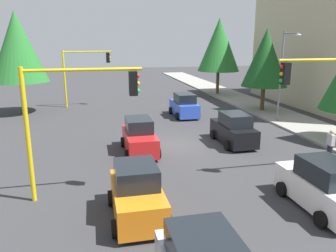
{
  "coord_description": "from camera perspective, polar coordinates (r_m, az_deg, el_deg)",
  "views": [
    {
      "loc": [
        19.33,
        -4.95,
        6.33
      ],
      "look_at": [
        -0.1,
        -0.56,
        1.2
      ],
      "focal_mm": 35.85,
      "sensor_mm": 36.0,
      "label": 1
    }
  ],
  "objects": [
    {
      "name": "car_white",
      "position": [
        14.27,
        24.81,
        -9.36
      ],
      "size": [
        4.05,
        2.0,
        1.98
      ],
      "color": "white",
      "rests_on": "ground"
    },
    {
      "name": "pedestrian_crossing",
      "position": [
        19.98,
        25.89,
        -2.8
      ],
      "size": [
        0.4,
        0.24,
        1.7
      ],
      "color": "#262638",
      "rests_on": "ground"
    },
    {
      "name": "car_blue",
      "position": [
        28.49,
        2.78,
        3.42
      ],
      "size": [
        3.88,
        2.0,
        1.98
      ],
      "color": "blue",
      "rests_on": "ground"
    },
    {
      "name": "sidewalk_kerb",
      "position": [
        29.49,
        19.22,
        1.37
      ],
      "size": [
        80.0,
        4.0,
        0.15
      ],
      "primitive_type": "cube",
      "color": "gray",
      "rests_on": "ground"
    },
    {
      "name": "car_orange",
      "position": [
        12.49,
        -5.31,
        -11.41
      ],
      "size": [
        3.65,
        2.02,
        1.98
      ],
      "color": "orange",
      "rests_on": "ground"
    },
    {
      "name": "street_lamp_curbside",
      "position": [
        27.03,
        19.15,
        9.45
      ],
      "size": [
        2.15,
        0.28,
        7.0
      ],
      "color": "slate",
      "rests_on": "ground"
    },
    {
      "name": "traffic_signal_near_right",
      "position": [
        13.59,
        -15.49,
        3.25
      ],
      "size": [
        0.36,
        4.59,
        5.37
      ],
      "color": "yellow",
      "rests_on": "ground"
    },
    {
      "name": "tree_roadside_mid",
      "position": [
        31.19,
        16.23,
        11.05
      ],
      "size": [
        4.01,
        4.01,
        7.31
      ],
      "color": "brown",
      "rests_on": "ground"
    },
    {
      "name": "tree_opposite_side",
      "position": [
        31.92,
        -24.23,
        12.17
      ],
      "size": [
        4.77,
        4.77,
        8.75
      ],
      "color": "brown",
      "rests_on": "ground"
    },
    {
      "name": "tree_roadside_far",
      "position": [
        40.04,
        8.67,
        13.5
      ],
      "size": [
        4.8,
        4.8,
        8.8
      ],
      "color": "brown",
      "rests_on": "ground"
    },
    {
      "name": "car_red",
      "position": [
        19.39,
        -4.89,
        -1.89
      ],
      "size": [
        3.99,
        1.94,
        1.98
      ],
      "color": "red",
      "rests_on": "ground"
    },
    {
      "name": "traffic_signal_far_right",
      "position": [
        33.44,
        -14.11,
        9.73
      ],
      "size": [
        0.36,
        4.59,
        5.4
      ],
      "color": "yellow",
      "rests_on": "ground"
    },
    {
      "name": "car_black",
      "position": [
        21.28,
        11.09,
        -0.63
      ],
      "size": [
        3.98,
        1.96,
        1.98
      ],
      "color": "black",
      "rests_on": "ground"
    },
    {
      "name": "traffic_signal_near_left",
      "position": [
        17.22,
        25.7,
        5.16
      ],
      "size": [
        0.36,
        4.59,
        5.62
      ],
      "color": "yellow",
      "rests_on": "ground"
    },
    {
      "name": "ground_plane",
      "position": [
        20.94,
        1.55,
        -3.17
      ],
      "size": [
        120.0,
        120.0,
        0.0
      ],
      "primitive_type": "plane",
      "color": "#353538"
    }
  ]
}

